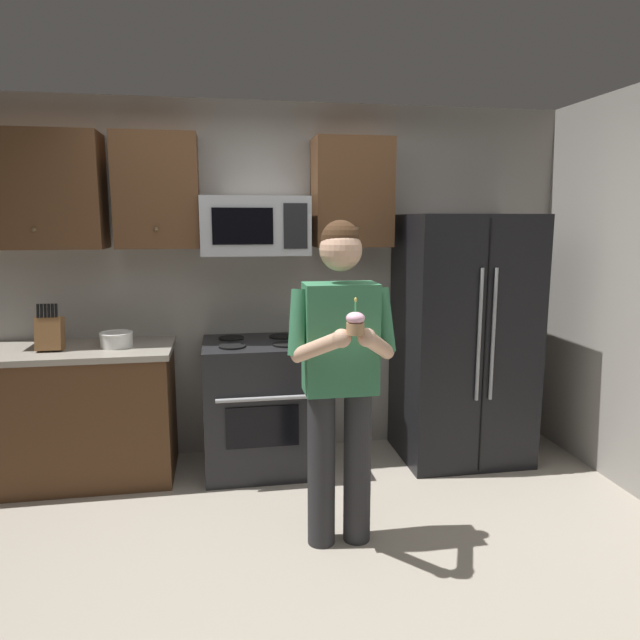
# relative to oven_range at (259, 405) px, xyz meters

# --- Properties ---
(ground_plane) EXTENTS (6.00, 6.00, 0.00)m
(ground_plane) POSITION_rel_oven_range_xyz_m (0.15, -1.36, -0.46)
(ground_plane) COLOR #9E9384
(wall_back) EXTENTS (4.40, 0.10, 2.60)m
(wall_back) POSITION_rel_oven_range_xyz_m (0.15, 0.39, 0.84)
(wall_back) COLOR gray
(wall_back) RESTS_ON ground
(oven_range) EXTENTS (0.76, 0.70, 0.93)m
(oven_range) POSITION_rel_oven_range_xyz_m (0.00, 0.00, 0.00)
(oven_range) COLOR black
(oven_range) RESTS_ON ground
(microwave) EXTENTS (0.74, 0.41, 0.40)m
(microwave) POSITION_rel_oven_range_xyz_m (0.00, 0.12, 1.26)
(microwave) COLOR #9EA0A5
(refrigerator) EXTENTS (0.90, 0.75, 1.80)m
(refrigerator) POSITION_rel_oven_range_xyz_m (1.50, -0.04, 0.44)
(refrigerator) COLOR black
(refrigerator) RESTS_ON ground
(cabinet_row_upper) EXTENTS (2.78, 0.36, 0.76)m
(cabinet_row_upper) POSITION_rel_oven_range_xyz_m (-0.57, 0.17, 1.49)
(cabinet_row_upper) COLOR #4C301C
(counter_left) EXTENTS (1.44, 0.66, 0.92)m
(counter_left) POSITION_rel_oven_range_xyz_m (-1.30, 0.02, 0.00)
(counter_left) COLOR #4C301C
(counter_left) RESTS_ON ground
(knife_block) EXTENTS (0.16, 0.15, 0.32)m
(knife_block) POSITION_rel_oven_range_xyz_m (-1.35, -0.03, 0.58)
(knife_block) COLOR brown
(knife_block) RESTS_ON counter_left
(bowl_large_white) EXTENTS (0.22, 0.22, 0.10)m
(bowl_large_white) POSITION_rel_oven_range_xyz_m (-0.94, 0.01, 0.51)
(bowl_large_white) COLOR white
(bowl_large_white) RESTS_ON counter_left
(person) EXTENTS (0.60, 0.48, 1.76)m
(person) POSITION_rel_oven_range_xyz_m (0.36, -1.07, 0.53)
(person) COLOR #262628
(person) RESTS_ON ground
(cupcake) EXTENTS (0.09, 0.09, 0.17)m
(cupcake) POSITION_rel_oven_range_xyz_m (0.36, -1.40, 0.83)
(cupcake) COLOR #A87F56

